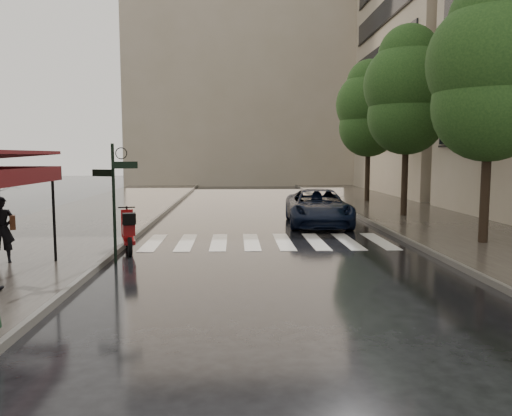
{
  "coord_description": "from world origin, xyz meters",
  "views": [
    {
      "loc": [
        1.91,
        -9.94,
        2.8
      ],
      "look_at": [
        2.48,
        3.26,
        1.4
      ],
      "focal_mm": 35.0,
      "sensor_mm": 36.0,
      "label": 1
    }
  ],
  "objects": [
    {
      "name": "backdrop_building",
      "position": [
        3.0,
        38.0,
        10.0
      ],
      "size": [
        22.0,
        6.0,
        20.0
      ],
      "primitive_type": "cube",
      "color": "gray",
      "rests_on": "ground"
    },
    {
      "name": "pedestrian_with_umbrella",
      "position": [
        -3.9,
        2.63,
        1.75
      ],
      "size": [
        1.32,
        1.32,
        2.46
      ],
      "rotation": [
        0.0,
        0.0,
        0.43
      ],
      "color": "black",
      "rests_on": "sidewalk_near"
    },
    {
      "name": "sidewalk_far",
      "position": [
        10.25,
        12.0,
        0.06
      ],
      "size": [
        5.5,
        60.0,
        0.12
      ],
      "primitive_type": "cube",
      "color": "#38332D",
      "rests_on": "ground"
    },
    {
      "name": "curb_near",
      "position": [
        -1.45,
        12.0,
        0.07
      ],
      "size": [
        0.12,
        60.0,
        0.16
      ],
      "primitive_type": "cube",
      "color": "#595651",
      "rests_on": "ground"
    },
    {
      "name": "haussmann_far",
      "position": [
        16.5,
        26.0,
        9.25
      ],
      "size": [
        8.0,
        16.0,
        18.5
      ],
      "primitive_type": "cube",
      "color": "gray",
      "rests_on": "ground"
    },
    {
      "name": "signpost",
      "position": [
        -1.19,
        3.0,
        1.83
      ],
      "size": [
        1.17,
        0.29,
        3.1
      ],
      "color": "black",
      "rests_on": "ground"
    },
    {
      "name": "curb_far",
      "position": [
        7.45,
        12.0,
        0.07
      ],
      "size": [
        0.12,
        60.0,
        0.16
      ],
      "primitive_type": "cube",
      "color": "#595651",
      "rests_on": "ground"
    },
    {
      "name": "tree_near",
      "position": [
        9.6,
        5.0,
        5.32
      ],
      "size": [
        3.8,
        3.8,
        7.99
      ],
      "color": "black",
      "rests_on": "sidewalk_far"
    },
    {
      "name": "crosswalk",
      "position": [
        2.98,
        6.0,
        0.01
      ],
      "size": [
        7.85,
        3.2,
        0.01
      ],
      "color": "silver",
      "rests_on": "ground"
    },
    {
      "name": "ground",
      "position": [
        0.0,
        0.0,
        0.0
      ],
      "size": [
        120.0,
        120.0,
        0.0
      ],
      "primitive_type": "plane",
      "color": "black",
      "rests_on": "ground"
    },
    {
      "name": "parked_car",
      "position": [
        5.26,
        9.87,
        0.72
      ],
      "size": [
        2.68,
        5.32,
        1.45
      ],
      "primitive_type": "imported",
      "rotation": [
        0.0,
        0.0,
        -0.05
      ],
      "color": "black",
      "rests_on": "ground"
    },
    {
      "name": "tree_far",
      "position": [
        9.7,
        19.0,
        5.46
      ],
      "size": [
        3.8,
        3.8,
        8.16
      ],
      "color": "black",
      "rests_on": "sidewalk_far"
    },
    {
      "name": "sidewalk_near",
      "position": [
        -4.5,
        12.0,
        0.06
      ],
      "size": [
        6.0,
        60.0,
        0.12
      ],
      "primitive_type": "cube",
      "color": "#38332D",
      "rests_on": "ground"
    },
    {
      "name": "scooter",
      "position": [
        -1.18,
        4.52,
        0.58
      ],
      "size": [
        0.79,
        1.87,
        1.25
      ],
      "rotation": [
        0.0,
        0.0,
        0.26
      ],
      "color": "black",
      "rests_on": "ground"
    },
    {
      "name": "tree_mid",
      "position": [
        9.5,
        12.0,
        5.59
      ],
      "size": [
        3.8,
        3.8,
        8.34
      ],
      "color": "black",
      "rests_on": "sidewalk_far"
    }
  ]
}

